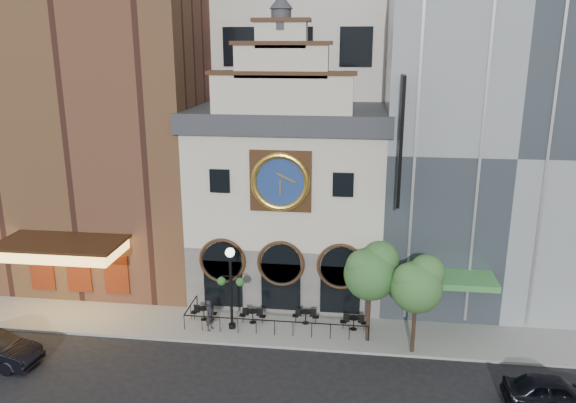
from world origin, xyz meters
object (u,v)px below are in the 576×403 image
(lamppost, at_px, (231,279))
(tree_left, at_px, (371,270))
(bistro_0, at_px, (204,313))
(tree_right, at_px, (417,283))
(bistro_1, at_px, (253,315))
(bistro_3, at_px, (354,322))
(car_right, at_px, (554,392))
(pedestrian, at_px, (210,315))
(bistro_2, at_px, (306,316))

(lamppost, xyz_separation_m, tree_left, (7.90, -0.33, 1.13))
(bistro_0, bearing_deg, tree_right, -9.67)
(bistro_1, xyz_separation_m, bistro_3, (5.98, -0.07, 0.00))
(lamppost, bearing_deg, bistro_1, 35.87)
(tree_left, height_order, tree_right, tree_left)
(car_right, relative_size, tree_right, 0.83)
(car_right, height_order, tree_right, tree_right)
(bistro_1, xyz_separation_m, pedestrian, (-2.28, -1.15, 0.46))
(tree_left, bearing_deg, bistro_2, 158.48)
(bistro_0, bearing_deg, car_right, -18.15)
(bistro_3, bearing_deg, pedestrian, -172.60)
(bistro_2, bearing_deg, pedestrian, -164.84)
(bistro_0, height_order, lamppost, lamppost)
(bistro_0, xyz_separation_m, tree_right, (12.19, -2.08, 3.54))
(bistro_2, relative_size, tree_right, 0.29)
(tree_left, distance_m, tree_right, 2.58)
(bistro_2, height_order, lamppost, lamppost)
(bistro_0, height_order, tree_right, tree_right)
(bistro_2, xyz_separation_m, lamppost, (-4.21, -1.12, 2.62))
(car_right, relative_size, lamppost, 0.91)
(bistro_1, relative_size, pedestrian, 0.86)
(bistro_1, distance_m, lamppost, 2.94)
(bistro_2, height_order, tree_left, tree_left)
(lamppost, bearing_deg, car_right, -18.50)
(bistro_1, height_order, car_right, car_right)
(tree_right, bearing_deg, lamppost, 172.91)
(lamppost, height_order, tree_right, tree_right)
(bistro_2, distance_m, tree_right, 7.43)
(bistro_3, xyz_separation_m, lamppost, (-7.05, -0.73, 2.62))
(lamppost, xyz_separation_m, tree_right, (10.28, -1.28, 0.92))
(bistro_2, bearing_deg, bistro_1, -174.16)
(bistro_3, height_order, car_right, car_right)
(bistro_0, xyz_separation_m, bistro_1, (2.98, 0.00, 0.00))
(bistro_0, height_order, bistro_1, same)
(bistro_1, bearing_deg, bistro_0, -179.92)
(pedestrian, bearing_deg, bistro_2, -58.24)
(pedestrian, relative_size, tree_left, 0.32)
(bistro_1, relative_size, lamppost, 0.32)
(bistro_0, distance_m, car_right, 19.16)
(bistro_3, xyz_separation_m, car_right, (9.25, -5.90, 0.16))
(car_right, distance_m, tree_right, 7.92)
(bistro_2, relative_size, lamppost, 0.32)
(car_right, height_order, tree_left, tree_left)
(lamppost, bearing_deg, tree_left, -3.31)
(bistro_2, bearing_deg, bistro_0, -176.96)
(lamppost, bearing_deg, bistro_3, 4.99)
(bistro_3, xyz_separation_m, tree_left, (0.84, -1.06, 3.75))
(bistro_1, height_order, tree_left, tree_left)
(tree_right, bearing_deg, bistro_0, 170.33)
(bistro_2, height_order, pedestrian, pedestrian)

